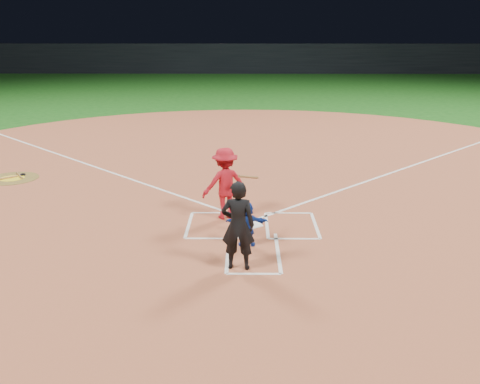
{
  "coord_description": "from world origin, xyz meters",
  "views": [
    {
      "loc": [
        -0.18,
        -12.57,
        4.72
      ],
      "look_at": [
        -0.3,
        -0.4,
        1.0
      ],
      "focal_mm": 40.0,
      "sensor_mm": 36.0,
      "label": 1
    }
  ],
  "objects_px": {
    "on_deck_circle": "(12,178)",
    "umpire": "(238,225)",
    "batter_at_plate": "(225,183)",
    "home_plate": "(252,225)",
    "catcher": "(247,224)"
  },
  "relations": [
    {
      "from": "umpire",
      "to": "on_deck_circle",
      "type": "bearing_deg",
      "value": -37.34
    },
    {
      "from": "batter_at_plate",
      "to": "on_deck_circle",
      "type": "bearing_deg",
      "value": 152.61
    },
    {
      "from": "home_plate",
      "to": "catcher",
      "type": "relative_size",
      "value": 0.58
    },
    {
      "from": "home_plate",
      "to": "batter_at_plate",
      "type": "relative_size",
      "value": 0.32
    },
    {
      "from": "home_plate",
      "to": "umpire",
      "type": "xyz_separation_m",
      "value": [
        -0.32,
        -2.51,
        0.92
      ]
    },
    {
      "from": "on_deck_circle",
      "to": "umpire",
      "type": "bearing_deg",
      "value": -41.98
    },
    {
      "from": "batter_at_plate",
      "to": "home_plate",
      "type": "bearing_deg",
      "value": -38.84
    },
    {
      "from": "on_deck_circle",
      "to": "catcher",
      "type": "bearing_deg",
      "value": -35.84
    },
    {
      "from": "home_plate",
      "to": "on_deck_circle",
      "type": "xyz_separation_m",
      "value": [
        -7.86,
        4.27,
        -0.0
      ]
    },
    {
      "from": "umpire",
      "to": "home_plate",
      "type": "bearing_deg",
      "value": -92.61
    },
    {
      "from": "home_plate",
      "to": "catcher",
      "type": "bearing_deg",
      "value": 84.1
    },
    {
      "from": "home_plate",
      "to": "umpire",
      "type": "height_order",
      "value": "umpire"
    },
    {
      "from": "home_plate",
      "to": "on_deck_circle",
      "type": "distance_m",
      "value": 8.94
    },
    {
      "from": "home_plate",
      "to": "batter_at_plate",
      "type": "distance_m",
      "value": 1.28
    },
    {
      "from": "on_deck_circle",
      "to": "batter_at_plate",
      "type": "bearing_deg",
      "value": -27.39
    }
  ]
}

